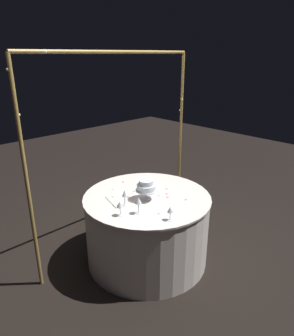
% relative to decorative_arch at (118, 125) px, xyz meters
% --- Properties ---
extents(ground_plane, '(12.00, 12.00, 0.00)m').
position_rel_decorative_arch_xyz_m(ground_plane, '(0.00, -0.45, -1.48)').
color(ground_plane, black).
extents(decorative_arch, '(2.19, 0.06, 2.24)m').
position_rel_decorative_arch_xyz_m(decorative_arch, '(0.00, 0.00, 0.00)').
color(decorative_arch, olive).
rests_on(decorative_arch, ground).
extents(main_table, '(1.36, 1.36, 0.79)m').
position_rel_decorative_arch_xyz_m(main_table, '(0.00, -0.45, -1.08)').
color(main_table, silver).
rests_on(main_table, ground).
extents(tiered_cake, '(0.22, 0.22, 0.22)m').
position_rel_decorative_arch_xyz_m(tiered_cake, '(-0.06, -0.50, -0.55)').
color(tiered_cake, silver).
rests_on(tiered_cake, main_table).
extents(wine_glass_0, '(0.06, 0.06, 0.13)m').
position_rel_decorative_arch_xyz_m(wine_glass_0, '(-0.20, -0.96, -0.59)').
color(wine_glass_0, silver).
rests_on(wine_glass_0, main_table).
extents(wine_glass_1, '(0.06, 0.06, 0.15)m').
position_rel_decorative_arch_xyz_m(wine_glass_1, '(-0.47, -0.58, -0.58)').
color(wine_glass_1, silver).
rests_on(wine_glass_1, main_table).
extents(wine_glass_2, '(0.06, 0.06, 0.17)m').
position_rel_decorative_arch_xyz_m(wine_glass_2, '(-0.32, -0.66, -0.56)').
color(wine_glass_2, silver).
rests_on(wine_glass_2, main_table).
extents(wine_glass_3, '(0.06, 0.06, 0.17)m').
position_rel_decorative_arch_xyz_m(wine_glass_3, '(-0.31, -0.45, -0.57)').
color(wine_glass_3, silver).
rests_on(wine_glass_3, main_table).
extents(cake_knife, '(0.10, 0.29, 0.01)m').
position_rel_decorative_arch_xyz_m(cake_knife, '(-0.37, -0.33, -0.69)').
color(cake_knife, silver).
rests_on(cake_knife, main_table).
extents(rose_petal_0, '(0.03, 0.02, 0.00)m').
position_rel_decorative_arch_xyz_m(rose_petal_0, '(-0.02, -0.27, -0.69)').
color(rose_petal_0, '#EA6B84').
rests_on(rose_petal_0, main_table).
extents(rose_petal_1, '(0.03, 0.02, 0.00)m').
position_rel_decorative_arch_xyz_m(rose_petal_1, '(-0.15, -0.26, -0.69)').
color(rose_petal_1, '#EA6B84').
rests_on(rose_petal_1, main_table).
extents(rose_petal_2, '(0.03, 0.04, 0.00)m').
position_rel_decorative_arch_xyz_m(rose_petal_2, '(0.19, -0.56, -0.69)').
color(rose_petal_2, '#EA6B84').
rests_on(rose_petal_2, main_table).
extents(rose_petal_3, '(0.04, 0.04, 0.00)m').
position_rel_decorative_arch_xyz_m(rose_petal_3, '(0.13, -0.62, -0.69)').
color(rose_petal_3, '#EA6B84').
rests_on(rose_petal_3, main_table).
extents(rose_petal_4, '(0.03, 0.02, 0.00)m').
position_rel_decorative_arch_xyz_m(rose_petal_4, '(0.09, -0.54, -0.69)').
color(rose_petal_4, '#EA6B84').
rests_on(rose_petal_4, main_table).
extents(rose_petal_5, '(0.04, 0.04, 0.00)m').
position_rel_decorative_arch_xyz_m(rose_petal_5, '(0.06, 0.01, -0.69)').
color(rose_petal_5, '#EA6B84').
rests_on(rose_petal_5, main_table).
extents(rose_petal_6, '(0.03, 0.03, 0.00)m').
position_rel_decorative_arch_xyz_m(rose_petal_6, '(0.10, -0.40, -0.69)').
color(rose_petal_6, '#EA6B84').
rests_on(rose_petal_6, main_table).
extents(rose_petal_7, '(0.04, 0.05, 0.00)m').
position_rel_decorative_arch_xyz_m(rose_petal_7, '(-0.16, -0.33, -0.69)').
color(rose_petal_7, '#EA6B84').
rests_on(rose_petal_7, main_table).
extents(rose_petal_8, '(0.02, 0.03, 0.00)m').
position_rel_decorative_arch_xyz_m(rose_petal_8, '(0.28, -0.47, -0.69)').
color(rose_petal_8, '#EA6B84').
rests_on(rose_petal_8, main_table).
extents(rose_petal_9, '(0.02, 0.03, 0.00)m').
position_rel_decorative_arch_xyz_m(rose_petal_9, '(-0.19, -0.81, -0.69)').
color(rose_petal_9, '#EA6B84').
rests_on(rose_petal_9, main_table).
extents(rose_petal_10, '(0.04, 0.03, 0.00)m').
position_rel_decorative_arch_xyz_m(rose_petal_10, '(0.23, -0.79, -0.69)').
color(rose_petal_10, '#EA6B84').
rests_on(rose_petal_10, main_table).
extents(rose_petal_11, '(0.03, 0.04, 0.00)m').
position_rel_decorative_arch_xyz_m(rose_petal_11, '(0.30, -0.10, -0.69)').
color(rose_petal_11, '#EA6B84').
rests_on(rose_petal_11, main_table).
extents(rose_petal_12, '(0.03, 0.03, 0.00)m').
position_rel_decorative_arch_xyz_m(rose_petal_12, '(-0.16, -0.07, -0.69)').
color(rose_petal_12, '#EA6B84').
rests_on(rose_petal_12, main_table).
extents(rose_petal_13, '(0.03, 0.03, 0.00)m').
position_rel_decorative_arch_xyz_m(rose_petal_13, '(-0.28, -0.22, -0.69)').
color(rose_petal_13, '#EA6B84').
rests_on(rose_petal_13, main_table).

